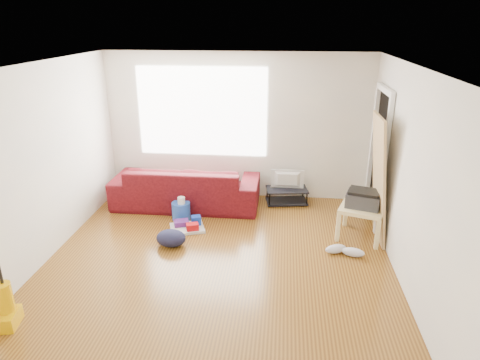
# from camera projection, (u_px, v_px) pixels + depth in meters

# --- Properties ---
(room) EXTENTS (4.51, 5.01, 2.51)m
(room) POSITION_uv_depth(u_px,v_px,m) (222.00, 173.00, 5.11)
(room) COLOR #583514
(room) RESTS_ON ground
(sofa) EXTENTS (2.43, 0.95, 0.71)m
(sofa) POSITION_uv_depth(u_px,v_px,m) (187.00, 205.00, 7.31)
(sofa) COLOR black
(sofa) RESTS_ON ground
(tv_stand) EXTENTS (0.75, 0.50, 0.26)m
(tv_stand) POSITION_uv_depth(u_px,v_px,m) (287.00, 195.00, 7.35)
(tv_stand) COLOR black
(tv_stand) RESTS_ON ground
(tv) EXTENTS (0.56, 0.07, 0.32)m
(tv) POSITION_uv_depth(u_px,v_px,m) (287.00, 180.00, 7.25)
(tv) COLOR black
(tv) RESTS_ON tv_stand
(side_table) EXTENTS (0.75, 0.75, 0.49)m
(side_table) POSITION_uv_depth(u_px,v_px,m) (362.00, 211.00, 6.11)
(side_table) COLOR #E5CC83
(side_table) RESTS_ON ground
(printer) EXTENTS (0.54, 0.47, 0.24)m
(printer) POSITION_uv_depth(u_px,v_px,m) (363.00, 199.00, 6.04)
(printer) COLOR #2F2F35
(printer) RESTS_ON side_table
(bucket) EXTENTS (0.36, 0.36, 0.29)m
(bucket) POSITION_uv_depth(u_px,v_px,m) (182.00, 219.00, 6.79)
(bucket) COLOR blue
(bucket) RESTS_ON ground
(toilet_paper) EXTENTS (0.12, 0.12, 0.11)m
(toilet_paper) POSITION_uv_depth(u_px,v_px,m) (182.00, 209.00, 6.68)
(toilet_paper) COLOR white
(toilet_paper) RESTS_ON bucket
(cleaning_tray) EXTENTS (0.60, 0.54, 0.18)m
(cleaning_tray) POSITION_uv_depth(u_px,v_px,m) (188.00, 226.00, 6.46)
(cleaning_tray) COLOR silver
(cleaning_tray) RESTS_ON ground
(backpack) EXTENTS (0.44, 0.37, 0.23)m
(backpack) POSITION_uv_depth(u_px,v_px,m) (171.00, 245.00, 6.01)
(backpack) COLOR #151732
(backpack) RESTS_ON ground
(sneakers) EXTENTS (0.55, 0.28, 0.12)m
(sneakers) POSITION_uv_depth(u_px,v_px,m) (344.00, 251.00, 5.75)
(sneakers) COLOR silver
(sneakers) RESTS_ON ground
(vacuum) EXTENTS (0.30, 0.33, 1.20)m
(vacuum) POSITION_uv_depth(u_px,v_px,m) (4.00, 306.00, 4.38)
(vacuum) COLOR #DB9F00
(vacuum) RESTS_ON ground
(door_panel) EXTENTS (0.22, 0.72, 1.80)m
(door_panel) POSITION_uv_depth(u_px,v_px,m) (372.00, 237.00, 6.22)
(door_panel) COLOR tan
(door_panel) RESTS_ON ground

